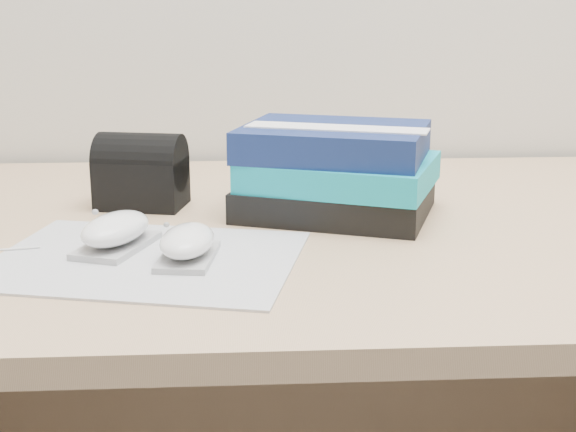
{
  "coord_description": "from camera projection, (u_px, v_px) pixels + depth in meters",
  "views": [
    {
      "loc": [
        -0.12,
        0.57,
        1.01
      ],
      "look_at": [
        -0.06,
        1.46,
        0.77
      ],
      "focal_mm": 50.0,
      "sensor_mm": 36.0,
      "label": 1
    }
  ],
  "objects": [
    {
      "name": "desk",
      "position": [
        324.0,
        362.0,
        1.17
      ],
      "size": [
        1.6,
        0.8,
        0.73
      ],
      "color": "tan",
      "rests_on": "ground"
    },
    {
      "name": "mousepad",
      "position": [
        145.0,
        259.0,
        0.89
      ],
      "size": [
        0.38,
        0.33,
        0.0
      ],
      "primitive_type": "cube",
      "rotation": [
        0.0,
        0.0,
        -0.23
      ],
      "color": "#9A9CA3",
      "rests_on": "desk"
    },
    {
      "name": "mouse_rear",
      "position": [
        116.0,
        232.0,
        0.92
      ],
      "size": [
        0.1,
        0.13,
        0.05
      ],
      "color": "#AAAAAD",
      "rests_on": "mousepad"
    },
    {
      "name": "pouch",
      "position": [
        141.0,
        171.0,
        1.11
      ],
      "size": [
        0.13,
        0.1,
        0.1
      ],
      "color": "black",
      "rests_on": "desk"
    },
    {
      "name": "mouse_front",
      "position": [
        187.0,
        243.0,
        0.88
      ],
      "size": [
        0.07,
        0.11,
        0.04
      ],
      "color": "#A6A6A9",
      "rests_on": "mousepad"
    },
    {
      "name": "book_stack",
      "position": [
        337.0,
        171.0,
        1.07
      ],
      "size": [
        0.3,
        0.27,
        0.12
      ],
      "color": "black",
      "rests_on": "desk"
    }
  ]
}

